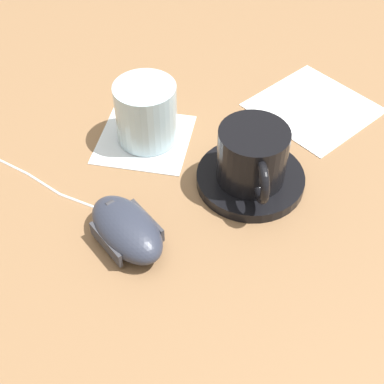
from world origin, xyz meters
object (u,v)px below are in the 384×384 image
Objects in this scene: saucer at (250,179)px; drinking_glass at (146,113)px; coffee_cup at (253,156)px; computer_mouse at (127,229)px.

saucer is 0.15m from drinking_glass.
coffee_cup is at bearing 83.64° from saucer.
saucer is 0.04m from coffee_cup.
saucer is at bearing -143.57° from computer_mouse.
computer_mouse is (0.13, 0.10, 0.01)m from saucer.
drinking_glass is at bearing -28.28° from saucer.
computer_mouse is (0.13, 0.09, -0.03)m from coffee_cup.
coffee_cup reaches higher than computer_mouse.
drinking_glass is (0.13, -0.07, -0.01)m from coffee_cup.
drinking_glass reaches higher than saucer.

